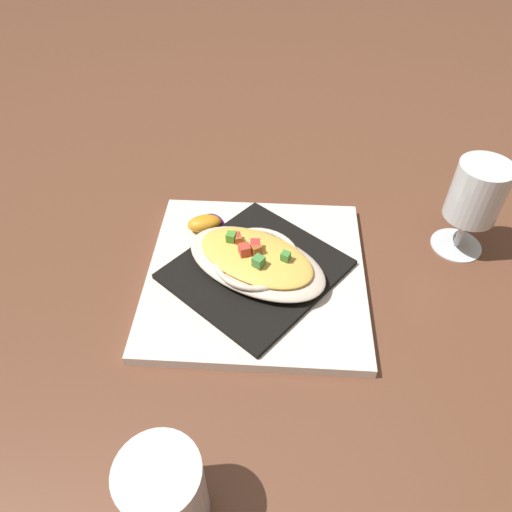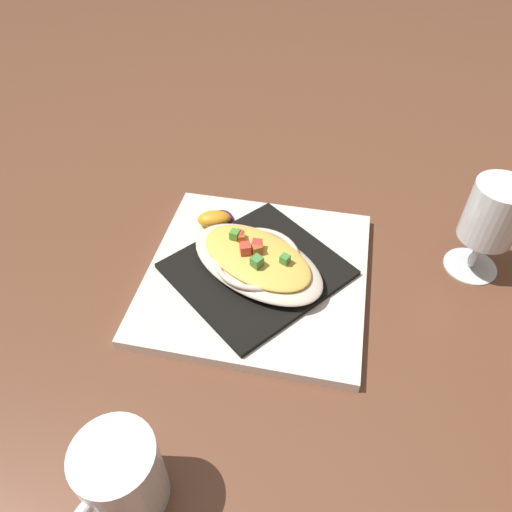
# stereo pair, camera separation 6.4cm
# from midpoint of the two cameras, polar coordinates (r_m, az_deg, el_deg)

# --- Properties ---
(ground_plane) EXTENTS (2.60, 2.60, 0.00)m
(ground_plane) POSITION_cam_midpoint_polar(r_m,az_deg,el_deg) (0.67, -2.72, -2.83)
(ground_plane) COLOR brown
(square_plate) EXTENTS (0.35, 0.35, 0.02)m
(square_plate) POSITION_cam_midpoint_polar(r_m,az_deg,el_deg) (0.67, -2.74, -2.40)
(square_plate) COLOR white
(square_plate) RESTS_ON ground_plane
(folded_napkin) EXTENTS (0.28, 0.28, 0.01)m
(folded_napkin) POSITION_cam_midpoint_polar(r_m,az_deg,el_deg) (0.66, -2.78, -1.75)
(folded_napkin) COLOR black
(folded_napkin) RESTS_ON square_plate
(gratin_dish) EXTENTS (0.22, 0.23, 0.04)m
(gratin_dish) POSITION_cam_midpoint_polar(r_m,az_deg,el_deg) (0.65, -2.85, -0.59)
(gratin_dish) COLOR beige
(gratin_dish) RESTS_ON folded_napkin
(orange_garnish) EXTENTS (0.05, 0.06, 0.02)m
(orange_garnish) POSITION_cam_midpoint_polar(r_m,az_deg,el_deg) (0.73, -8.47, 3.72)
(orange_garnish) COLOR #481255
(orange_garnish) RESTS_ON square_plate
(coffee_mug) EXTENTS (0.10, 0.08, 0.09)m
(coffee_mug) POSITION_cam_midpoint_polar(r_m,az_deg,el_deg) (0.50, -14.96, -26.07)
(coffee_mug) COLOR silver
(coffee_mug) RESTS_ON ground_plane
(stemmed_glass) EXTENTS (0.07, 0.07, 0.14)m
(stemmed_glass) POSITION_cam_midpoint_polar(r_m,az_deg,el_deg) (0.71, 22.29, 6.37)
(stemmed_glass) COLOR white
(stemmed_glass) RESTS_ON ground_plane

